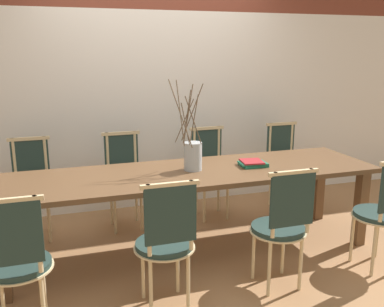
# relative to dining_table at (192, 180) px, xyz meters

# --- Properties ---
(ground_plane) EXTENTS (16.00, 16.00, 0.00)m
(ground_plane) POSITION_rel_dining_table_xyz_m (0.00, 0.00, -0.65)
(ground_plane) COLOR #9E7047
(wall_rear) EXTENTS (12.00, 0.06, 3.20)m
(wall_rear) POSITION_rel_dining_table_xyz_m (0.00, 1.28, 0.95)
(wall_rear) COLOR white
(wall_rear) RESTS_ON ground_plane
(dining_table) EXTENTS (3.17, 0.85, 0.73)m
(dining_table) POSITION_rel_dining_table_xyz_m (0.00, 0.00, 0.00)
(dining_table) COLOR brown
(dining_table) RESTS_ON ground_plane
(chair_near_leftend) EXTENTS (0.41, 0.41, 0.94)m
(chair_near_leftend) POSITION_rel_dining_table_xyz_m (-1.34, -0.75, -0.14)
(chair_near_leftend) COLOR #233833
(chair_near_leftend) RESTS_ON ground_plane
(chair_near_left) EXTENTS (0.41, 0.41, 0.94)m
(chair_near_left) POSITION_rel_dining_table_xyz_m (-0.42, -0.75, -0.14)
(chair_near_left) COLOR #233833
(chair_near_left) RESTS_ON ground_plane
(chair_near_center) EXTENTS (0.41, 0.41, 0.94)m
(chair_near_center) POSITION_rel_dining_table_xyz_m (0.43, -0.75, -0.14)
(chair_near_center) COLOR #233833
(chair_near_center) RESTS_ON ground_plane
(chair_near_right) EXTENTS (0.41, 0.41, 0.94)m
(chair_near_right) POSITION_rel_dining_table_xyz_m (1.33, -0.75, -0.14)
(chair_near_right) COLOR #233833
(chair_near_right) RESTS_ON ground_plane
(chair_far_leftend) EXTENTS (0.41, 0.41, 0.94)m
(chair_far_leftend) POSITION_rel_dining_table_xyz_m (-1.31, 0.75, -0.14)
(chair_far_leftend) COLOR #233833
(chair_far_leftend) RESTS_ON ground_plane
(chair_far_left) EXTENTS (0.41, 0.41, 0.94)m
(chair_far_left) POSITION_rel_dining_table_xyz_m (-0.46, 0.75, -0.14)
(chair_far_left) COLOR #233833
(chair_far_left) RESTS_ON ground_plane
(chair_far_center) EXTENTS (0.41, 0.41, 0.94)m
(chair_far_center) POSITION_rel_dining_table_xyz_m (0.44, 0.75, -0.14)
(chair_far_center) COLOR #233833
(chair_far_center) RESTS_ON ground_plane
(chair_far_right) EXTENTS (0.41, 0.41, 0.94)m
(chair_far_right) POSITION_rel_dining_table_xyz_m (1.33, 0.75, -0.14)
(chair_far_right) COLOR #233833
(chair_far_right) RESTS_ON ground_plane
(vase_centerpiece) EXTENTS (0.30, 0.33, 0.76)m
(vase_centerpiece) POSITION_rel_dining_table_xyz_m (0.01, 0.03, 0.22)
(vase_centerpiece) COLOR #B2BCC1
(vase_centerpiece) RESTS_ON dining_table
(book_stack) EXTENTS (0.25, 0.22, 0.05)m
(book_stack) POSITION_rel_dining_table_xyz_m (0.55, -0.02, 0.11)
(book_stack) COLOR #1E6B4C
(book_stack) RESTS_ON dining_table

